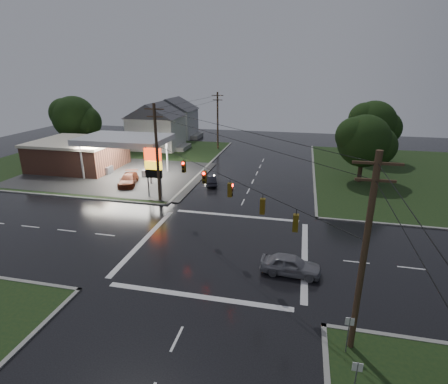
% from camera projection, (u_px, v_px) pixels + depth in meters
% --- Properties ---
extents(ground, '(120.00, 120.00, 0.00)m').
position_uv_depth(ground, '(221.00, 247.00, 29.86)').
color(ground, black).
rests_on(ground, ground).
extents(grass_nw, '(36.00, 36.00, 0.08)m').
position_uv_depth(grass_nw, '(107.00, 159.00, 59.15)').
color(grass_nw, black).
rests_on(grass_nw, ground).
extents(grass_ne, '(36.00, 36.00, 0.08)m').
position_uv_depth(grass_ne, '(446.00, 179.00, 48.39)').
color(grass_ne, black).
rests_on(grass_ne, ground).
extents(gas_station, '(26.20, 18.00, 5.60)m').
position_uv_depth(gas_station, '(85.00, 153.00, 52.46)').
color(gas_station, '#2D2D2D').
rests_on(gas_station, ground).
extents(pylon_sign, '(2.00, 0.35, 6.00)m').
position_uv_depth(pylon_sign, '(153.00, 164.00, 40.36)').
color(pylon_sign, '#59595E').
rests_on(pylon_sign, ground).
extents(utility_pole_nw, '(2.20, 0.32, 11.00)m').
position_uv_depth(utility_pole_nw, '(157.00, 152.00, 38.67)').
color(utility_pole_nw, '#382619').
rests_on(utility_pole_nw, ground).
extents(utility_pole_se, '(2.20, 0.32, 11.00)m').
position_uv_depth(utility_pole_se, '(364.00, 255.00, 17.25)').
color(utility_pole_se, '#382619').
rests_on(utility_pole_se, ground).
extents(utility_pole_n, '(2.20, 0.32, 10.50)m').
position_uv_depth(utility_pole_n, '(218.00, 120.00, 64.98)').
color(utility_pole_n, '#382619').
rests_on(utility_pole_n, ground).
extents(traffic_signals, '(26.87, 26.87, 1.47)m').
position_uv_depth(traffic_signals, '(221.00, 175.00, 27.69)').
color(traffic_signals, black).
rests_on(traffic_signals, ground).
extents(house_near, '(11.05, 8.48, 8.60)m').
position_uv_depth(house_near, '(156.00, 125.00, 65.86)').
color(house_near, silver).
rests_on(house_near, ground).
extents(house_far, '(11.05, 8.48, 8.60)m').
position_uv_depth(house_far, '(174.00, 117.00, 77.11)').
color(house_far, silver).
rests_on(house_far, ground).
extents(tree_nw_behind, '(8.93, 7.60, 10.00)m').
position_uv_depth(tree_nw_behind, '(75.00, 118.00, 62.41)').
color(tree_nw_behind, black).
rests_on(tree_nw_behind, ground).
extents(tree_ne_near, '(7.99, 6.80, 8.98)m').
position_uv_depth(tree_ne_near, '(365.00, 141.00, 45.33)').
color(tree_ne_near, black).
rests_on(tree_ne_near, ground).
extents(tree_ne_far, '(8.46, 7.20, 9.80)m').
position_uv_depth(tree_ne_far, '(374.00, 124.00, 55.54)').
color(tree_ne_far, black).
rests_on(tree_ne_far, ground).
extents(car_north, '(2.45, 3.91, 1.22)m').
position_uv_depth(car_north, '(211.00, 180.00, 45.87)').
color(car_north, black).
rests_on(car_north, ground).
extents(car_crossing, '(4.54, 2.06, 1.51)m').
position_uv_depth(car_crossing, '(291.00, 265.00, 25.78)').
color(car_crossing, gray).
rests_on(car_crossing, ground).
extents(car_pump, '(3.33, 5.41, 1.46)m').
position_uv_depth(car_pump, '(128.00, 180.00, 45.76)').
color(car_pump, maroon).
rests_on(car_pump, ground).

